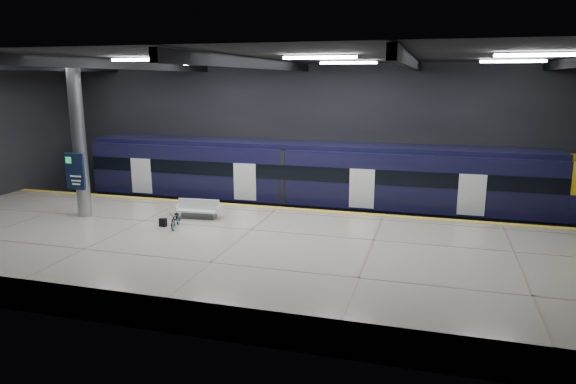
% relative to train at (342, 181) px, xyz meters
% --- Properties ---
extents(ground, '(30.00, 30.00, 0.00)m').
position_rel_train_xyz_m(ground, '(-2.59, -5.50, -2.06)').
color(ground, black).
rests_on(ground, ground).
extents(room_shell, '(30.10, 16.10, 8.05)m').
position_rel_train_xyz_m(room_shell, '(-2.59, -5.49, 3.66)').
color(room_shell, black).
rests_on(room_shell, ground).
extents(platform, '(30.00, 11.00, 1.10)m').
position_rel_train_xyz_m(platform, '(-2.59, -8.00, -1.51)').
color(platform, '#B5A899').
rests_on(platform, ground).
extents(safety_strip, '(30.00, 0.40, 0.01)m').
position_rel_train_xyz_m(safety_strip, '(-2.59, -2.75, -0.95)').
color(safety_strip, gold).
rests_on(safety_strip, platform).
extents(rails, '(30.00, 1.52, 0.16)m').
position_rel_train_xyz_m(rails, '(-2.59, 0.00, -1.98)').
color(rails, gray).
rests_on(rails, ground).
extents(train, '(29.40, 2.84, 3.79)m').
position_rel_train_xyz_m(train, '(0.00, 0.00, 0.00)').
color(train, black).
rests_on(train, ground).
extents(bench, '(2.01, 0.93, 0.87)m').
position_rel_train_xyz_m(bench, '(-5.44, -5.45, -0.65)').
color(bench, '#595B60').
rests_on(bench, platform).
extents(bicycle, '(0.85, 1.49, 0.74)m').
position_rel_train_xyz_m(bicycle, '(-5.71, -7.10, -0.59)').
color(bicycle, '#99999E').
rests_on(bicycle, platform).
extents(pannier_bag, '(0.31, 0.19, 0.35)m').
position_rel_train_xyz_m(pannier_bag, '(-6.31, -7.10, -0.78)').
color(pannier_bag, black).
rests_on(pannier_bag, platform).
extents(info_column, '(0.90, 0.78, 6.90)m').
position_rel_train_xyz_m(info_column, '(-10.59, -6.52, 2.40)').
color(info_column, '#9EA0A5').
rests_on(info_column, platform).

